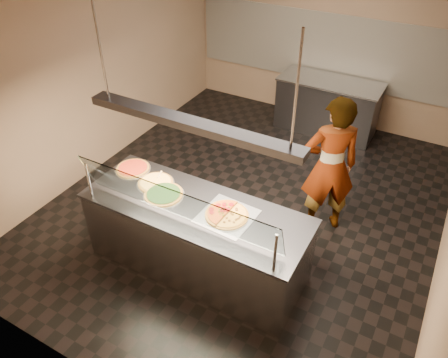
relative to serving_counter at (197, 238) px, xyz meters
The scene contains 19 objects.
ground 1.43m from the serving_counter, 90.11° to the left, with size 5.00×6.00×0.02m, color black.
wall_back 4.48m from the serving_counter, 90.03° to the left, with size 5.00×0.02×3.00m, color #977961.
wall_front 1.95m from the serving_counter, 90.09° to the right, with size 5.00×0.02×3.00m, color #977961.
wall_left 3.04m from the serving_counter, 151.69° to the left, with size 0.02×6.00×3.00m, color #977961.
tile_band 4.41m from the serving_counter, 90.03° to the left, with size 4.90×0.02×1.20m, color silver.
serving_counter is the anchor object (origin of this frame).
sneeze_guard 0.83m from the serving_counter, 90.00° to the right, with size 2.30×0.18×0.54m.
perforated_tray 0.60m from the serving_counter, ahead, with size 0.57×0.57×0.01m.
half_pizza_pepperoni 0.56m from the serving_counter, ahead, with size 0.25×0.46×0.05m.
half_pizza_sausage 0.69m from the serving_counter, ahead, with size 0.25×0.46×0.04m.
pizza_spinach 0.63m from the serving_counter, behind, with size 0.46×0.46×0.03m.
pizza_cheese 0.79m from the serving_counter, 167.86° to the left, with size 0.43×0.43×0.03m.
pizza_tomato 1.16m from the serving_counter, 167.26° to the left, with size 0.42×0.42×0.03m.
pizza_spatula 0.81m from the serving_counter, 159.50° to the left, with size 0.23×0.22×0.02m.
prep_table 3.91m from the serving_counter, 86.39° to the left, with size 1.73×0.74×0.93m.
worker 1.83m from the serving_counter, 54.54° to the left, with size 0.68×0.45×1.86m, color #3E3545.
heat_lamp_housing 1.48m from the serving_counter, 45.00° to the right, with size 2.30×0.18×0.08m, color #3D3D43.
lamp_rod_left 2.26m from the serving_counter, behind, with size 0.02×0.02×1.01m, color #B7B7BC.
lamp_rod_right 2.26m from the serving_counter, ahead, with size 0.02×0.02×1.01m, color #B7B7BC.
Camera 1 is at (2.03, -4.35, 3.97)m, focal length 35.00 mm.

